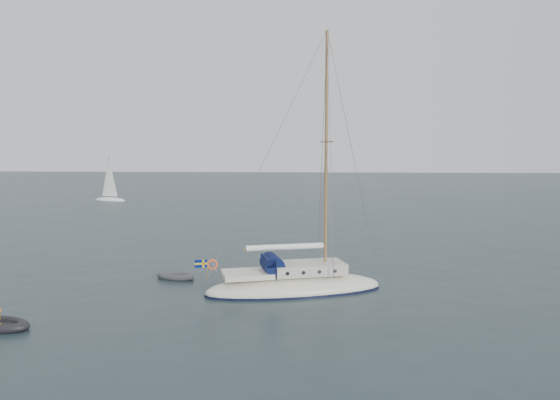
{
  "coord_description": "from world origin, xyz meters",
  "views": [
    {
      "loc": [
        2.52,
        -30.21,
        8.07
      ],
      "look_at": [
        0.53,
        0.0,
        5.16
      ],
      "focal_mm": 35.0,
      "sensor_mm": 36.0,
      "label": 1
    }
  ],
  "objects": [
    {
      "name": "distant_yacht_c",
      "position": [
        -28.99,
        51.05,
        3.17
      ],
      "size": [
        5.59,
        2.98,
        7.41
      ],
      "rotation": [
        0.0,
        0.0,
        -0.36
      ],
      "color": "white",
      "rests_on": "ground"
    },
    {
      "name": "dinghy",
      "position": [
        -6.1,
        2.38,
        0.16
      ],
      "size": [
        2.58,
        1.16,
        0.37
      ],
      "rotation": [
        0.0,
        0.0,
        -0.3
      ],
      "color": "#49494E",
      "rests_on": "ground"
    },
    {
      "name": "ground",
      "position": [
        0.0,
        0.0,
        0.0
      ],
      "size": [
        300.0,
        300.0,
        0.0
      ],
      "primitive_type": "plane",
      "color": "black",
      "rests_on": "ground"
    },
    {
      "name": "sailboat",
      "position": [
        1.37,
        -0.2,
        1.14
      ],
      "size": [
        10.62,
        3.18,
        15.12
      ],
      "rotation": [
        0.0,
        0.0,
        0.29
      ],
      "color": "white",
      "rests_on": "ground"
    }
  ]
}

